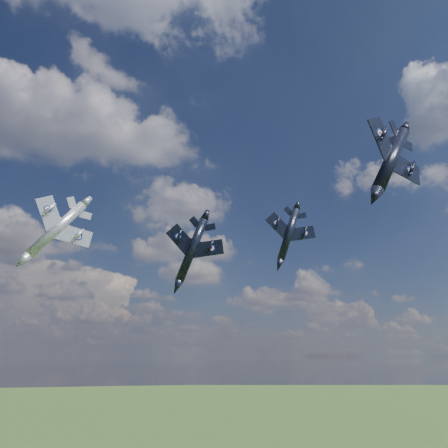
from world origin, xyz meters
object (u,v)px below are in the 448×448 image
object	(u,v)px
jet_high_navy	(289,234)
jet_left_silver	(57,229)
jet_right_navy	(391,159)
jet_lead_navy	(192,250)

from	to	relation	value
jet_high_navy	jet_left_silver	size ratio (longest dim) A/B	0.99
jet_right_navy	jet_high_navy	bearing A→B (deg)	63.14
jet_high_navy	jet_left_silver	world-z (taller)	jet_high_navy
jet_high_navy	jet_left_silver	xyz separation A→B (m)	(-44.82, -10.48, -5.00)
jet_lead_navy	jet_right_navy	size ratio (longest dim) A/B	1.05
jet_right_navy	jet_left_silver	bearing A→B (deg)	119.95
jet_left_silver	jet_lead_navy	bearing A→B (deg)	-16.20
jet_high_navy	jet_left_silver	bearing A→B (deg)	-156.97
jet_left_silver	jet_high_navy	bearing A→B (deg)	-0.49
jet_lead_navy	jet_right_navy	world-z (taller)	jet_right_navy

